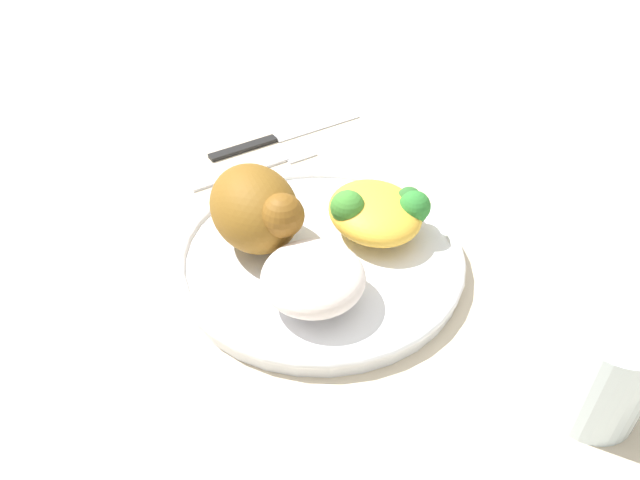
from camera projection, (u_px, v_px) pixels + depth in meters
The scene contains 8 objects.
ground_plane at pixel (320, 265), 0.53m from camera, with size 2.00×2.00×0.00m, color beige.
plate at pixel (320, 256), 0.53m from camera, with size 0.25×0.25×0.02m.
roasted_chicken at pixel (257, 209), 0.51m from camera, with size 0.10×0.07×0.07m.
rice_pile at pixel (313, 278), 0.47m from camera, with size 0.08×0.08×0.04m, color white.
mac_cheese_with_broccoli at pixel (379, 211), 0.53m from camera, with size 0.09×0.08×0.04m.
fork at pixel (262, 165), 0.65m from camera, with size 0.03×0.14×0.01m.
knife at pixel (274, 138), 0.69m from camera, with size 0.04×0.19×0.01m.
water_glass at pixel (604, 372), 0.40m from camera, with size 0.06×0.06×0.08m, color silver.
Camera 1 is at (0.36, -0.17, 0.36)m, focal length 34.50 mm.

